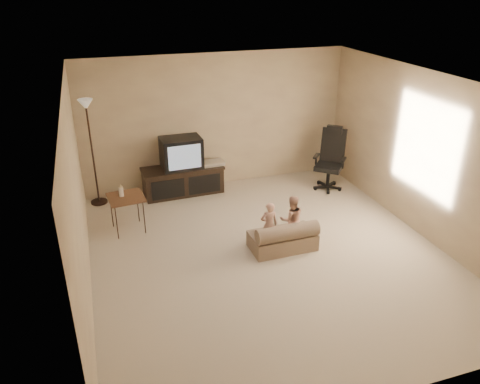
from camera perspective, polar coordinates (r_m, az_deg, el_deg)
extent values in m
plane|color=#C3B49B|center=(6.94, 3.44, -7.56)|extent=(5.50, 5.50, 0.00)
plane|color=silver|center=(5.99, 4.06, 13.07)|extent=(5.50, 5.50, 0.00)
plane|color=#C8B38B|center=(8.82, -2.91, 8.61)|extent=(5.00, 0.00, 5.00)
plane|color=#C8B38B|center=(4.26, 17.72, -11.93)|extent=(5.00, 0.00, 5.00)
plane|color=#C8B38B|center=(5.97, -19.20, -1.04)|extent=(0.00, 5.50, 5.50)
plane|color=#C8B38B|center=(7.60, 21.58, 4.13)|extent=(0.00, 5.50, 5.50)
cube|color=black|center=(8.78, -6.96, 1.28)|extent=(1.46, 0.57, 0.46)
cube|color=black|center=(8.68, -7.05, 2.87)|extent=(1.50, 0.61, 0.04)
cube|color=black|center=(8.48, -8.76, 0.32)|extent=(0.60, 0.04, 0.35)
cube|color=black|center=(8.62, -4.35, 0.97)|extent=(0.60, 0.04, 0.35)
cube|color=black|center=(8.59, -7.18, 4.79)|extent=(0.74, 0.54, 0.57)
cube|color=white|center=(8.35, -6.76, 4.22)|extent=(0.59, 0.03, 0.44)
cube|color=silver|center=(8.74, -3.38, 3.56)|extent=(0.42, 0.30, 0.06)
cylinder|color=black|center=(9.03, 10.68, 1.76)|extent=(0.07, 0.07, 0.38)
cube|color=black|center=(8.95, 10.78, 3.03)|extent=(0.67, 0.67, 0.08)
cube|color=black|center=(9.04, 11.30, 5.57)|extent=(0.45, 0.42, 0.66)
cube|color=black|center=(8.94, 11.46, 7.45)|extent=(0.27, 0.26, 0.15)
cube|color=black|center=(8.94, 9.29, 4.35)|extent=(0.22, 0.24, 0.04)
cube|color=black|center=(8.84, 12.48, 3.85)|extent=(0.22, 0.24, 0.04)
cube|color=brown|center=(7.50, -13.76, -0.65)|extent=(0.59, 0.59, 0.03)
cylinder|color=black|center=(7.41, -14.81, -3.60)|extent=(0.01, 0.01, 0.59)
cylinder|color=black|center=(7.47, -11.60, -3.00)|extent=(0.01, 0.01, 0.59)
cylinder|color=black|center=(7.79, -15.40, -2.22)|extent=(0.01, 0.01, 0.59)
cylinder|color=black|center=(7.85, -12.35, -1.66)|extent=(0.01, 0.01, 0.59)
cylinder|color=beige|center=(7.49, -14.29, 0.03)|extent=(0.07, 0.07, 0.15)
cone|color=beige|center=(7.45, -14.37, 0.74)|extent=(0.06, 0.06, 0.05)
cylinder|color=black|center=(8.80, -16.77, -1.15)|extent=(0.29, 0.29, 0.03)
cylinder|color=black|center=(8.46, -17.50, 4.24)|extent=(0.03, 0.03, 1.78)
cone|color=beige|center=(8.21, -18.31, 10.12)|extent=(0.25, 0.25, 0.17)
cube|color=gray|center=(7.05, 5.19, -5.90)|extent=(0.97, 0.54, 0.25)
cylinder|color=gray|center=(6.80, 5.83, -4.92)|extent=(0.94, 0.25, 0.23)
imported|color=#DEA38A|center=(6.95, 3.56, -4.03)|extent=(0.28, 0.21, 0.73)
imported|color=#DEA38A|center=(7.09, 6.31, -3.34)|extent=(0.40, 0.26, 0.77)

